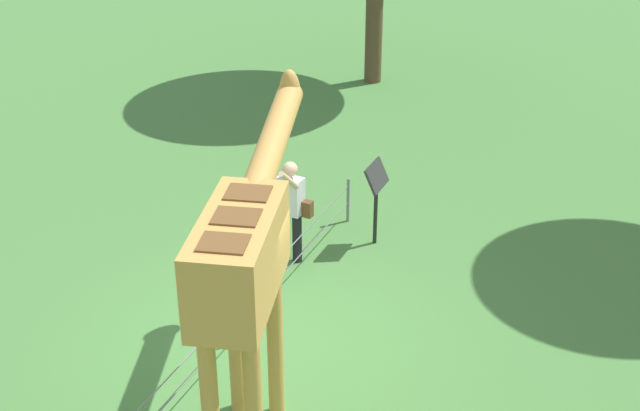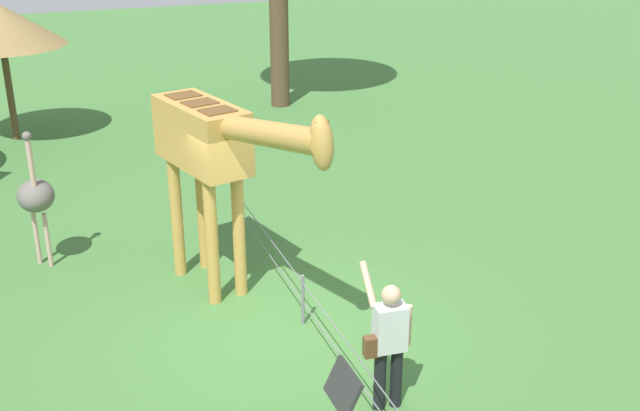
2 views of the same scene
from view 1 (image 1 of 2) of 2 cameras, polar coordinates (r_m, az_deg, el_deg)
name	(u,v)px [view 1 (image 1 of 2)]	position (r m, az deg, el deg)	size (l,w,h in m)	color
ground_plane	(260,346)	(11.33, -3.92, -9.04)	(60.00, 60.00, 0.00)	#427538
giraffe	(247,252)	(8.91, -4.76, -3.01)	(3.90, 1.51, 3.32)	#C69347
visitor	(291,206)	(12.61, -1.89, 0.00)	(0.68, 0.59, 1.68)	black
info_sign	(376,187)	(13.05, 3.66, 1.20)	(0.56, 0.21, 1.32)	black
wire_fence	(242,315)	(11.18, -5.06, -7.07)	(7.05, 0.05, 0.75)	slate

